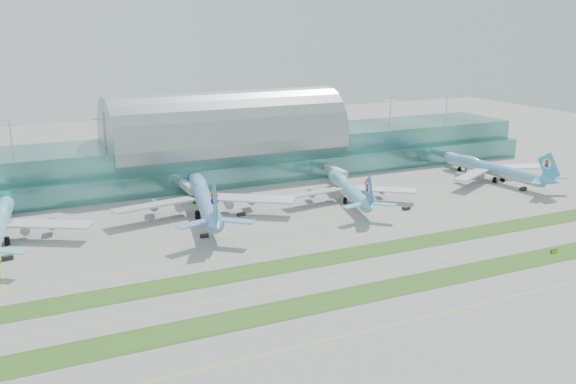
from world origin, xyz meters
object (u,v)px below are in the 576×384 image
airliner_c (349,188)px  taxiway_sign_east (554,251)px  terminal (226,148)px  airliner_d (493,168)px  airliner_b (204,198)px

airliner_c → taxiway_sign_east: size_ratio=22.93×
terminal → airliner_c: 76.33m
airliner_d → terminal: bearing=144.7°
taxiway_sign_east → terminal: bearing=113.8°
airliner_b → airliner_d: size_ratio=1.16×
airliner_d → taxiway_sign_east: bearing=-126.6°
airliner_c → terminal: bearing=130.3°
terminal → airliner_d: (116.03, -66.63, -8.09)m
terminal → airliner_d: terminal is taller
airliner_b → airliner_d: airliner_b is taller
terminal → airliner_d: 134.05m
airliner_c → taxiway_sign_east: (30.40, -86.73, -5.11)m
airliner_d → airliner_b: bearing=172.7°
airliner_b → airliner_c: 64.55m
airliner_c → airliner_d: size_ratio=0.91×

